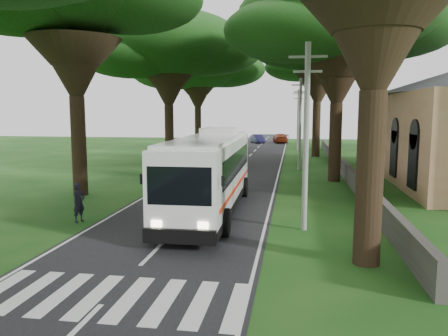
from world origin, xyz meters
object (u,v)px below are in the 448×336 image
object	(u,v)px
pole_far	(298,119)
distant_car_c	(280,138)
pole_mid	(300,122)
coach_bus	(210,171)
distant_car_b	(258,139)
pole_near	(306,134)
pedestrian	(79,203)

from	to	relation	value
pole_far	distant_car_c	bearing A→B (deg)	101.74
pole_mid	distant_car_c	world-z (taller)	pole_mid
coach_bus	distant_car_c	bearing A→B (deg)	86.64
pole_far	coach_bus	distance (m)	37.53
coach_bus	distant_car_c	size ratio (longest dim) A/B	2.57
pole_far	distant_car_b	xyz separation A→B (m)	(-6.30, 11.93, -3.46)
pole_near	distant_car_c	distance (m)	53.06
pedestrian	distant_car_c	bearing A→B (deg)	9.58
pole_far	distant_car_b	world-z (taller)	pole_far
distant_car_b	coach_bus	bearing A→B (deg)	-108.11
coach_bus	distant_car_b	bearing A→B (deg)	90.82
pole_near	coach_bus	xyz separation A→B (m)	(-4.70, 2.82, -2.09)
pole_near	coach_bus	distance (m)	5.87
pedestrian	distant_car_b	bearing A→B (deg)	13.35
distant_car_c	pedestrian	world-z (taller)	pedestrian
pole_far	distant_car_b	size ratio (longest dim) A/B	1.91
pole_mid	coach_bus	size ratio (longest dim) A/B	0.61
distant_car_c	distant_car_b	bearing A→B (deg)	7.56
pole_mid	distant_car_b	world-z (taller)	pole_mid
pole_far	pedestrian	bearing A→B (deg)	-104.39
distant_car_c	pole_near	bearing A→B (deg)	85.71
distant_car_b	pole_far	bearing A→B (deg)	-82.13
distant_car_c	pedestrian	xyz separation A→B (m)	(-7.66, -53.18, 0.16)
distant_car_c	pedestrian	size ratio (longest dim) A/B	2.75
pole_near	pole_mid	distance (m)	20.00
pole_far	pole_mid	bearing A→B (deg)	-90.00
pole_near	distant_car_c	bearing A→B (deg)	92.90
coach_bus	pole_mid	bearing A→B (deg)	73.65
pole_far	distant_car_c	size ratio (longest dim) A/B	1.56
distant_car_c	pedestrian	distance (m)	53.73
coach_bus	pole_near	bearing A→B (deg)	-32.03
pole_mid	pedestrian	bearing A→B (deg)	-117.00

